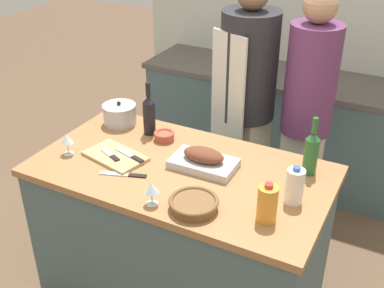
{
  "coord_description": "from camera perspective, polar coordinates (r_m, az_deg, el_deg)",
  "views": [
    {
      "loc": [
        1.04,
        -1.87,
        2.23
      ],
      "look_at": [
        0.0,
        0.13,
        0.96
      ],
      "focal_mm": 45.0,
      "sensor_mm": 36.0,
      "label": 1
    }
  ],
  "objects": [
    {
      "name": "juice_jug",
      "position": [
        2.14,
        8.91,
        -6.98
      ],
      "size": [
        0.09,
        0.09,
        0.19
      ],
      "color": "orange",
      "rests_on": "kitchen_island"
    },
    {
      "name": "back_counter",
      "position": [
        4.0,
        9.54,
        2.37
      ],
      "size": [
        2.11,
        0.6,
        0.88
      ],
      "color": "#4C666B",
      "rests_on": "ground_plane"
    },
    {
      "name": "wine_glass_right",
      "position": [
        2.69,
        -14.62,
        0.49
      ],
      "size": [
        0.07,
        0.07,
        0.12
      ],
      "color": "silver",
      "rests_on": "kitchen_island"
    },
    {
      "name": "stock_pot",
      "position": [
        2.98,
        -8.57,
        3.51
      ],
      "size": [
        0.21,
        0.21,
        0.15
      ],
      "color": "#B7B7BC",
      "rests_on": "kitchen_island"
    },
    {
      "name": "person_cook_aproned",
      "position": [
        3.16,
        6.46,
        5.38
      ],
      "size": [
        0.39,
        0.41,
        1.72
      ],
      "rotation": [
        0.0,
        0.0,
        -0.41
      ],
      "color": "beige",
      "rests_on": "ground_plane"
    },
    {
      "name": "milk_jug",
      "position": [
        2.28,
        12.07,
        -4.88
      ],
      "size": [
        0.09,
        0.09,
        0.19
      ],
      "color": "white",
      "rests_on": "kitchen_island"
    },
    {
      "name": "kitchen_island",
      "position": [
        2.78,
        -1.24,
        -10.53
      ],
      "size": [
        1.56,
        0.85,
        0.88
      ],
      "color": "#4C666B",
      "rests_on": "ground_plane"
    },
    {
      "name": "person_cook_guest",
      "position": [
        3.07,
        13.46,
        3.77
      ],
      "size": [
        0.31,
        0.31,
        1.69
      ],
      "rotation": [
        0.0,
        0.0,
        0.03
      ],
      "color": "beige",
      "rests_on": "ground_plane"
    },
    {
      "name": "wine_bottle_green",
      "position": [
        2.49,
        13.95,
        -0.91
      ],
      "size": [
        0.07,
        0.07,
        0.32
      ],
      "color": "#28662D",
      "rests_on": "kitchen_island"
    },
    {
      "name": "wine_glass_left",
      "position": [
        2.22,
        -4.83,
        -5.3
      ],
      "size": [
        0.07,
        0.07,
        0.12
      ],
      "color": "silver",
      "rests_on": "kitchen_island"
    },
    {
      "name": "condiment_bottle_tall",
      "position": [
        3.88,
        6.46,
        10.27
      ],
      "size": [
        0.05,
        0.05,
        0.2
      ],
      "color": "maroon",
      "rests_on": "back_counter"
    },
    {
      "name": "mixing_bowl",
      "position": [
        2.78,
        -3.31,
        1.01
      ],
      "size": [
        0.12,
        0.12,
        0.05
      ],
      "color": "#A84C38",
      "rests_on": "kitchen_island"
    },
    {
      "name": "knife_chef",
      "position": [
        2.49,
        -7.97,
        -3.62
      ],
      "size": [
        0.24,
        0.11,
        0.01
      ],
      "color": "#B7B7BC",
      "rests_on": "kitchen_island"
    },
    {
      "name": "wicker_basket",
      "position": [
        2.21,
        0.2,
        -7.07
      ],
      "size": [
        0.23,
        0.23,
        0.05
      ],
      "color": "brown",
      "rests_on": "kitchen_island"
    },
    {
      "name": "back_wall",
      "position": [
        4.03,
        12.23,
        15.02
      ],
      "size": [
        2.61,
        0.1,
        2.55
      ],
      "color": "silver",
      "rests_on": "ground_plane"
    },
    {
      "name": "knife_paring",
      "position": [
        2.63,
        -9.61,
        -1.28
      ],
      "size": [
        0.16,
        0.1,
        0.01
      ],
      "color": "#B7B7BC",
      "rests_on": "cutting_board"
    },
    {
      "name": "knife_bread",
      "position": [
        2.61,
        -7.28,
        -1.36
      ],
      "size": [
        0.21,
        0.09,
        0.01
      ],
      "color": "#B7B7BC",
      "rests_on": "cutting_board"
    },
    {
      "name": "cutting_board",
      "position": [
        2.64,
        -9.07,
        -1.43
      ],
      "size": [
        0.37,
        0.27,
        0.02
      ],
      "color": "tan",
      "rests_on": "kitchen_island"
    },
    {
      "name": "wine_bottle_dark",
      "position": [
        2.81,
        -5.11,
        3.56
      ],
      "size": [
        0.07,
        0.07,
        0.32
      ],
      "color": "black",
      "rests_on": "kitchen_island"
    },
    {
      "name": "roasting_pan",
      "position": [
        2.51,
        1.37,
        -1.94
      ],
      "size": [
        0.35,
        0.21,
        0.11
      ],
      "color": "#BCBCC1",
      "rests_on": "kitchen_island"
    }
  ]
}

